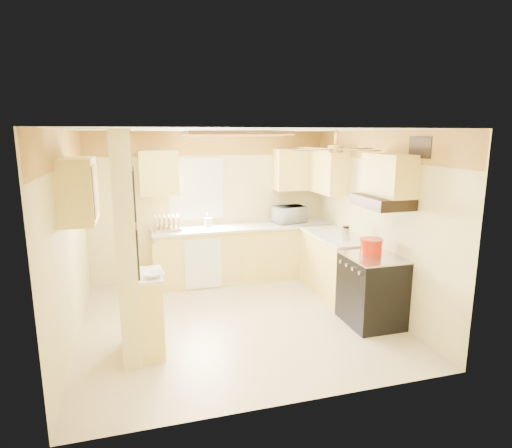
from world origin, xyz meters
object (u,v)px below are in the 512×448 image
object	(u,v)px
microwave	(289,214)
dutch_oven	(371,246)
kettle	(346,233)
stove	(372,290)
bowl	(154,275)

from	to	relation	value
microwave	dutch_oven	distance (m)	2.11
dutch_oven	kettle	size ratio (longest dim) A/B	1.47
dutch_oven	stove	bearing A→B (deg)	-102.64
microwave	bowl	world-z (taller)	microwave
bowl	kettle	bearing A→B (deg)	18.59
stove	microwave	distance (m)	2.30
stove	bowl	size ratio (longest dim) A/B	4.61
stove	dutch_oven	world-z (taller)	dutch_oven
microwave	kettle	distance (m)	1.44
dutch_oven	kettle	distance (m)	0.68
dutch_oven	bowl	bearing A→B (deg)	-174.77
bowl	microwave	bearing A→B (deg)	44.05
stove	bowl	bearing A→B (deg)	-177.10
stove	microwave	world-z (taller)	microwave
stove	dutch_oven	size ratio (longest dim) A/B	3.02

